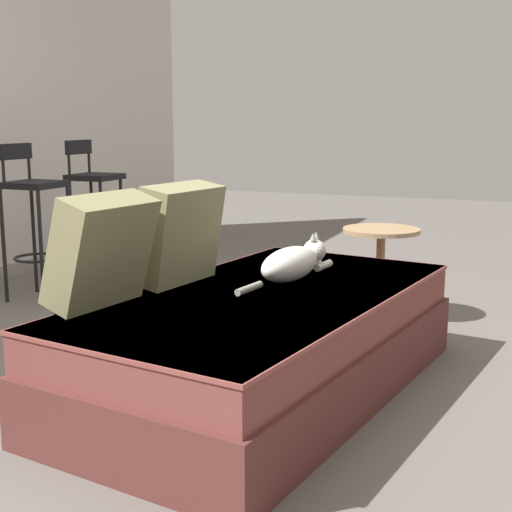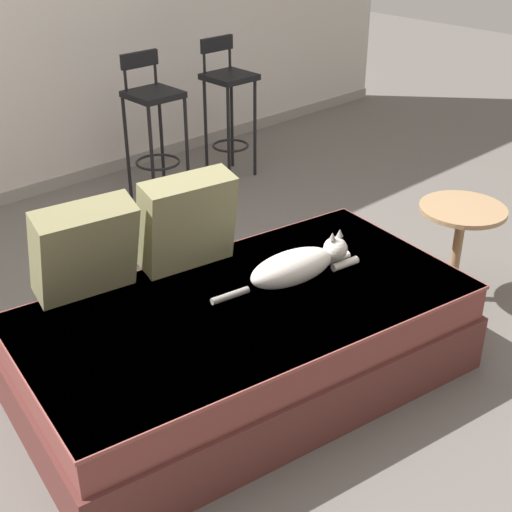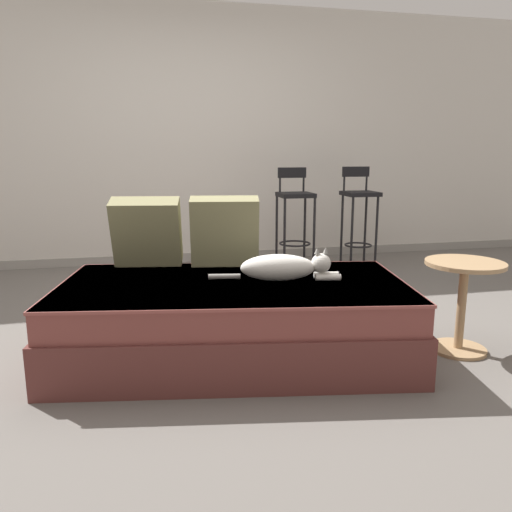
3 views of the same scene
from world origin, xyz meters
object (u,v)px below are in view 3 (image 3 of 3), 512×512
cat (283,267)px  bar_stool_by_doorway (359,208)px  couch (234,319)px  throw_pillow_middle (225,231)px  throw_pillow_corner (147,232)px  side_table (463,293)px  bar_stool_near_window (295,210)px

cat → bar_stool_by_doorway: 2.39m
couch → throw_pillow_middle: size_ratio=4.59×
throw_pillow_middle → couch: bearing=-92.4°
couch → bar_stool_by_doorway: size_ratio=2.06×
couch → throw_pillow_corner: size_ratio=4.57×
bar_stool_by_doorway → side_table: 2.20m
throw_pillow_corner → bar_stool_by_doorway: bearing=35.4°
throw_pillow_corner → throw_pillow_middle: (0.48, -0.08, -0.00)m
throw_pillow_middle → bar_stool_near_window: bar_stool_near_window is taller
couch → side_table: size_ratio=3.85×
couch → throw_pillow_middle: bearing=87.6°
couch → bar_stool_near_window: (0.94, 1.95, 0.37)m
couch → throw_pillow_corner: bearing=133.4°
side_table → bar_stool_by_doorway: bearing=81.9°
couch → throw_pillow_middle: 0.60m
throw_pillow_corner → bar_stool_near_window: 2.03m
bar_stool_by_doorway → side_table: bar_stool_by_doorway is taller
side_table → couch: bearing=170.8°
couch → bar_stool_near_window: bar_stool_near_window is taller
throw_pillow_corner → couch: bearing=-46.6°
side_table → throw_pillow_middle: bearing=154.3°
throw_pillow_middle → bar_stool_near_window: size_ratio=0.45×
cat → side_table: cat is taller
throw_pillow_middle → side_table: size_ratio=0.84×
bar_stool_by_doorway → side_table: bearing=-98.1°
bar_stool_near_window → side_table: bearing=-80.6°
bar_stool_near_window → throw_pillow_middle: bearing=-120.9°
couch → cat: size_ratio=2.81×
couch → side_table: side_table is taller
throw_pillow_corner → bar_stool_by_doorway: bar_stool_by_doorway is taller
throw_pillow_corner → side_table: throw_pillow_corner is taller
couch → bar_stool_by_doorway: bearing=50.6°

